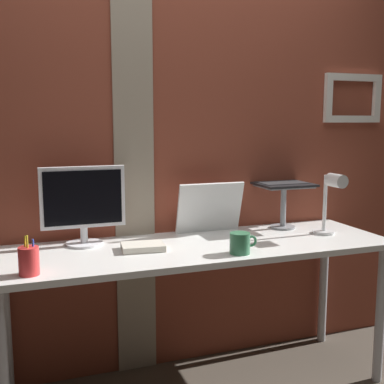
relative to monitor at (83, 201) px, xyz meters
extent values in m
cube|color=brown|center=(0.47, 0.18, 0.32)|extent=(3.30, 0.12, 2.61)
cube|color=gray|center=(0.28, 0.12, 0.32)|extent=(0.21, 0.01, 2.61)
cube|color=white|center=(1.64, 0.10, 0.65)|extent=(0.39, 0.03, 0.04)
cube|color=white|center=(1.64, 0.10, 0.40)|extent=(0.39, 0.03, 0.04)
cube|color=white|center=(1.46, 0.10, 0.52)|extent=(0.04, 0.03, 0.21)
cube|color=white|center=(1.81, 0.10, 0.52)|extent=(0.04, 0.03, 0.21)
cube|color=white|center=(0.53, -0.19, -0.23)|extent=(1.96, 0.62, 0.03)
cylinder|color=#B2B2B7|center=(-0.39, -0.44, -0.61)|extent=(0.05, 0.05, 0.73)
cylinder|color=#B2B2B7|center=(1.45, -0.44, -0.61)|extent=(0.05, 0.05, 0.73)
cylinder|color=#B2B2B7|center=(-0.39, 0.06, -0.61)|extent=(0.05, 0.05, 0.73)
cylinder|color=#B2B2B7|center=(1.45, 0.06, -0.61)|extent=(0.05, 0.05, 0.73)
cylinder|color=white|center=(0.00, 0.00, -0.21)|extent=(0.18, 0.18, 0.01)
cylinder|color=white|center=(0.00, 0.00, -0.17)|extent=(0.04, 0.04, 0.08)
cube|color=white|center=(0.00, 0.00, 0.02)|extent=(0.41, 0.04, 0.30)
cube|color=black|center=(0.00, -0.02, 0.02)|extent=(0.37, 0.00, 0.26)
cylinder|color=gray|center=(1.12, 0.00, -0.21)|extent=(0.14, 0.14, 0.01)
cylinder|color=gray|center=(1.12, 0.00, -0.09)|extent=(0.03, 0.03, 0.22)
cube|color=gray|center=(1.12, 0.00, 0.02)|extent=(0.28, 0.22, 0.01)
cube|color=black|center=(1.12, 0.00, 0.03)|extent=(0.30, 0.26, 0.01)
cube|color=#2D2D30|center=(1.12, 0.02, 0.04)|extent=(0.26, 0.17, 0.00)
cube|color=black|center=(1.12, 0.16, 0.15)|extent=(0.30, 0.07, 0.22)
cube|color=black|center=(1.12, 0.15, 0.15)|extent=(0.27, 0.05, 0.19)
cube|color=white|center=(0.68, 0.04, -0.08)|extent=(0.37, 0.09, 0.28)
cylinder|color=white|center=(1.26, -0.19, -0.21)|extent=(0.12, 0.12, 0.02)
cylinder|color=white|center=(1.26, -0.19, -0.05)|extent=(0.02, 0.02, 0.30)
cylinder|color=white|center=(1.26, -0.28, 0.08)|extent=(0.07, 0.11, 0.07)
cylinder|color=red|center=(-0.26, -0.40, -0.16)|extent=(0.08, 0.08, 0.11)
cylinder|color=yellow|center=(-0.27, -0.41, -0.13)|extent=(0.01, 0.01, 0.15)
cylinder|color=blue|center=(-0.25, -0.40, -0.14)|extent=(0.01, 0.01, 0.13)
cylinder|color=yellow|center=(-0.28, -0.39, -0.13)|extent=(0.02, 0.03, 0.15)
cylinder|color=#33724C|center=(0.66, -0.40, -0.17)|extent=(0.09, 0.09, 0.10)
torus|color=#33724C|center=(0.72, -0.40, -0.16)|extent=(0.06, 0.01, 0.06)
cube|color=silver|center=(0.25, -0.19, -0.20)|extent=(0.21, 0.16, 0.03)
camera|label=1|loc=(-0.27, -2.35, 0.39)|focal=44.87mm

